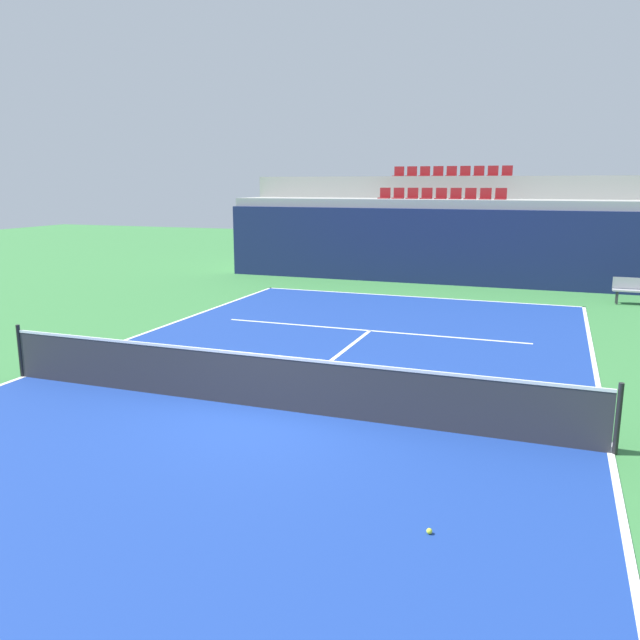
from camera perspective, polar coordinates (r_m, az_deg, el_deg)
ground_plane at (r=11.29m, az=-4.54°, el=-7.90°), size 80.00×80.00×0.00m
court_surface at (r=11.29m, az=-4.54°, el=-7.87°), size 11.00×24.00×0.01m
baseline_far at (r=22.36m, az=8.36°, el=2.07°), size 11.00×0.10×0.00m
sideline_left at (r=14.35m, az=-24.80°, el=-4.58°), size 0.10×24.00×0.00m
sideline_right at (r=10.40m, az=24.45°, el=-10.72°), size 0.10×24.00×0.00m
service_line_far at (r=17.07m, az=4.46°, el=-0.95°), size 8.26×0.10×0.00m
centre_service_line at (r=14.11m, az=0.90°, el=-3.70°), size 0.10×6.40×0.00m
back_wall at (r=25.27m, az=9.97°, el=6.43°), size 17.08×0.30×2.89m
stands_tier_lower at (r=26.58m, az=10.52°, el=7.05°), size 17.08×2.40×3.23m
stands_tier_upper at (r=28.91m, az=11.38°, el=8.31°), size 17.08×2.40×4.14m
seating_row_lower at (r=26.59m, az=10.70°, el=10.80°), size 5.09×0.44×0.44m
seating_row_upper at (r=28.95m, az=11.60°, el=12.66°), size 5.09×0.44×0.44m
tennis_net at (r=11.12m, az=-4.59°, el=-5.44°), size 11.08×0.08×1.07m
player_bench at (r=23.10m, az=26.43°, el=2.49°), size 1.50×0.40×0.85m
tennis_ball_0 at (r=7.63m, az=9.70°, el=-18.03°), size 0.07×0.07×0.07m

